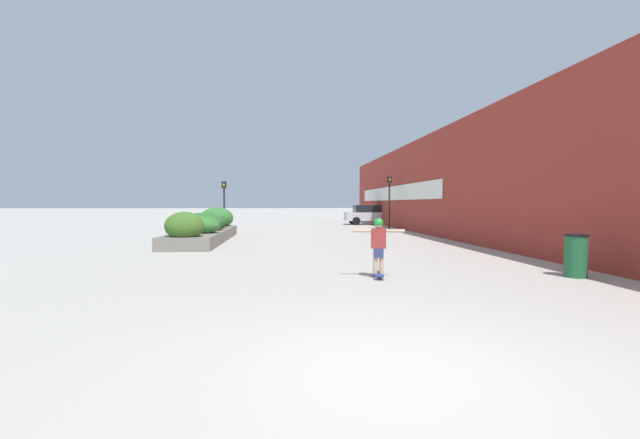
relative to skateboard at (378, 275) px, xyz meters
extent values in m
plane|color=#ADA89E|center=(-0.98, -5.33, -0.07)|extent=(300.00, 300.00, 0.00)
cube|color=maroon|center=(5.85, 12.37, 2.61)|extent=(0.60, 41.79, 5.36)
cube|color=silver|center=(5.51, 20.36, 2.32)|extent=(0.06, 19.62, 0.97)
cube|color=slate|center=(-5.66, 9.90, 0.17)|extent=(1.94, 8.66, 0.49)
ellipsoid|color=#3D6623|center=(-5.68, 6.21, 0.80)|extent=(1.39, 1.15, 1.03)
ellipsoid|color=#33702D|center=(-5.61, 8.15, 0.71)|extent=(1.82, 1.47, 0.78)
ellipsoid|color=#286028|center=(-5.75, 10.04, 0.75)|extent=(1.90, 2.24, 0.89)
ellipsoid|color=#234C1E|center=(-5.58, 11.69, 0.69)|extent=(1.41, 1.48, 0.72)
ellipsoid|color=#33702D|center=(-5.65, 13.53, 0.84)|extent=(1.72, 1.90, 1.13)
cube|color=navy|center=(0.00, 0.00, 0.02)|extent=(0.29, 0.79, 0.01)
cylinder|color=beige|center=(-0.05, 0.28, -0.04)|extent=(0.06, 0.07, 0.06)
cylinder|color=beige|center=(0.11, 0.26, -0.04)|extent=(0.06, 0.07, 0.06)
cylinder|color=beige|center=(-0.11, -0.26, -0.04)|extent=(0.06, 0.07, 0.06)
cylinder|color=beige|center=(0.05, -0.28, -0.04)|extent=(0.06, 0.07, 0.06)
cylinder|color=tan|center=(-0.07, 0.01, 0.31)|extent=(0.12, 0.12, 0.57)
cylinder|color=tan|center=(0.07, -0.01, 0.31)|extent=(0.12, 0.12, 0.57)
cube|color=navy|center=(0.00, 0.00, 0.50)|extent=(0.22, 0.19, 0.21)
cube|color=maroon|center=(0.00, 0.00, 0.82)|extent=(0.34, 0.20, 0.45)
cylinder|color=tan|center=(-0.37, 0.05, 0.99)|extent=(0.43, 0.13, 0.07)
cylinder|color=tan|center=(0.37, -0.05, 0.99)|extent=(0.43, 0.13, 0.07)
sphere|color=tan|center=(0.00, 0.00, 1.14)|extent=(0.19, 0.19, 0.19)
sphere|color=green|center=(0.00, 0.00, 1.17)|extent=(0.22, 0.22, 0.22)
cylinder|color=#1E5B33|center=(4.51, -0.31, 0.40)|extent=(0.48, 0.48, 0.94)
cylinder|color=black|center=(4.51, -0.31, 0.89)|extent=(0.50, 0.50, 0.05)
cube|color=maroon|center=(12.84, 24.52, 0.54)|extent=(4.44, 1.77, 0.62)
cube|color=black|center=(12.67, 24.52, 1.10)|extent=(2.44, 1.56, 0.52)
cylinder|color=black|center=(14.22, 25.37, 0.23)|extent=(0.60, 0.22, 0.60)
cylinder|color=black|center=(14.22, 23.68, 0.23)|extent=(0.60, 0.22, 0.60)
cylinder|color=black|center=(11.47, 25.37, 0.23)|extent=(0.60, 0.22, 0.60)
cylinder|color=black|center=(11.47, 23.68, 0.23)|extent=(0.60, 0.22, 0.60)
cube|color=#BCBCC1|center=(4.72, 24.30, 0.57)|extent=(3.82, 1.84, 0.67)
cube|color=black|center=(4.57, 24.30, 1.19)|extent=(2.10, 1.62, 0.57)
cylinder|color=black|center=(5.90, 25.18, 0.24)|extent=(0.63, 0.22, 0.63)
cylinder|color=black|center=(5.90, 23.43, 0.24)|extent=(0.63, 0.22, 0.63)
cylinder|color=black|center=(3.53, 25.18, 0.24)|extent=(0.63, 0.22, 0.63)
cylinder|color=black|center=(3.53, 23.43, 0.24)|extent=(0.63, 0.22, 0.63)
cylinder|color=black|center=(-5.93, 18.45, 1.25)|extent=(0.11, 0.11, 2.66)
cube|color=black|center=(-5.93, 18.45, 2.81)|extent=(0.28, 0.20, 0.45)
sphere|color=#2D2823|center=(-5.93, 18.33, 2.96)|extent=(0.15, 0.15, 0.15)
sphere|color=orange|center=(-5.93, 18.33, 2.81)|extent=(0.15, 0.15, 0.15)
sphere|color=#2D2823|center=(-5.93, 18.33, 2.66)|extent=(0.15, 0.15, 0.15)
cylinder|color=black|center=(4.86, 18.29, 1.44)|extent=(0.11, 0.11, 3.03)
cube|color=black|center=(4.86, 18.29, 3.18)|extent=(0.28, 0.20, 0.45)
sphere|color=#2D2823|center=(4.86, 18.17, 3.33)|extent=(0.15, 0.15, 0.15)
sphere|color=orange|center=(4.86, 18.17, 3.18)|extent=(0.15, 0.15, 0.15)
sphere|color=#2D2823|center=(4.86, 18.17, 3.03)|extent=(0.15, 0.15, 0.15)
camera|label=1|loc=(-2.14, -9.47, 1.61)|focal=24.00mm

